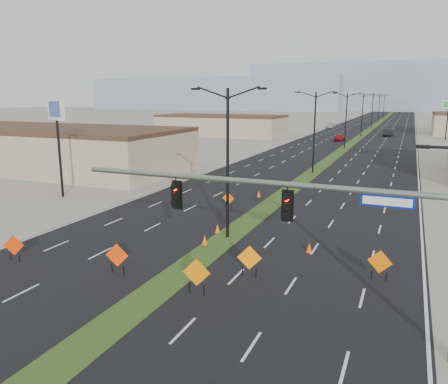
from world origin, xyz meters
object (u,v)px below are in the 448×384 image
at_px(pole_sign_west, 56,117).
at_px(streetlight_0, 228,159).
at_px(streetlight_5, 379,108).
at_px(streetlight_6, 384,106).
at_px(signal_mast, 334,222).
at_px(construction_sign_0, 14,246).
at_px(streetlight_1, 314,130).
at_px(streetlight_2, 346,119).
at_px(cone_1, 217,229).
at_px(cone_2, 309,248).
at_px(car_mid, 388,133).
at_px(car_left, 339,138).
at_px(streetlight_3, 362,113).
at_px(construction_sign_1, 117,256).
at_px(construction_sign_5, 380,263).
at_px(cone_0, 205,240).
at_px(construction_sign_4, 249,259).
at_px(construction_sign_3, 196,274).
at_px(car_far, 330,126).
at_px(streetlight_4, 372,110).
at_px(construction_sign_2, 228,199).
at_px(cone_3, 259,194).

bearing_deg(pole_sign_west, streetlight_0, 8.91).
height_order(streetlight_5, streetlight_6, same).
bearing_deg(signal_mast, construction_sign_0, 176.87).
relative_size(streetlight_1, streetlight_2, 1.00).
relative_size(cone_1, cone_2, 1.04).
bearing_deg(car_mid, pole_sign_west, -101.16).
bearing_deg(construction_sign_0, car_left, 60.92).
relative_size(signal_mast, cone_2, 26.43).
relative_size(streetlight_0, streetlight_3, 1.00).
height_order(streetlight_3, streetlight_6, same).
bearing_deg(signal_mast, construction_sign_1, 170.96).
bearing_deg(signal_mast, cone_1, 132.05).
bearing_deg(construction_sign_5, construction_sign_1, -151.52).
height_order(construction_sign_1, cone_0, construction_sign_1).
height_order(car_mid, cone_0, car_mid).
xyz_separation_m(construction_sign_4, cone_0, (-4.42, 3.73, -0.72)).
distance_m(streetlight_6, construction_sign_3, 176.79).
height_order(car_far, cone_1, car_far).
xyz_separation_m(streetlight_2, construction_sign_5, (10.07, -59.52, -4.43)).
height_order(streetlight_2, streetlight_5, same).
bearing_deg(pole_sign_west, cone_1, 9.93).
bearing_deg(construction_sign_1, car_far, 81.62).
distance_m(streetlight_3, car_far, 27.65).
height_order(construction_sign_3, cone_0, construction_sign_3).
bearing_deg(signal_mast, streetlight_4, 94.01).
bearing_deg(streetlight_6, cone_1, -90.35).
distance_m(streetlight_5, pole_sign_west, 136.17).
distance_m(signal_mast, pole_sign_west, 31.95).
bearing_deg(construction_sign_3, construction_sign_5, 21.56).
bearing_deg(cone_2, car_far, 98.98).
bearing_deg(pole_sign_west, cone_2, 10.63).
bearing_deg(car_mid, construction_sign_0, -93.20).
distance_m(streetlight_4, cone_2, 113.02).
height_order(car_left, construction_sign_2, construction_sign_2).
xyz_separation_m(signal_mast, streetlight_5, (-8.56, 150.00, 0.63)).
bearing_deg(construction_sign_0, construction_sign_3, -22.94).
distance_m(cone_1, cone_2, 6.97).
height_order(car_left, cone_2, car_left).
bearing_deg(streetlight_0, car_far, 96.04).
relative_size(construction_sign_0, construction_sign_5, 0.96).
xyz_separation_m(streetlight_5, construction_sign_0, (-9.75, -149.00, -4.47)).
height_order(streetlight_1, construction_sign_5, streetlight_1).
height_order(construction_sign_4, construction_sign_5, construction_sign_4).
relative_size(construction_sign_3, cone_1, 2.87).
xyz_separation_m(car_far, cone_0, (10.73, -110.73, -0.40)).
distance_m(car_mid, cone_2, 87.51).
distance_m(streetlight_1, construction_sign_1, 36.55).
distance_m(construction_sign_5, cone_0, 10.96).
distance_m(car_left, cone_3, 57.74).
xyz_separation_m(car_mid, cone_3, (-7.98, -74.20, -0.50)).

